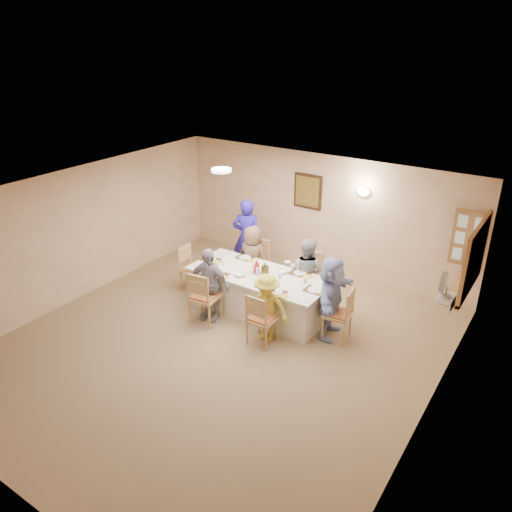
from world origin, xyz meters
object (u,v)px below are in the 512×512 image
Objects in this scene: desk_fan at (445,287)px; chair_front_right at (263,318)px; chair_front_left at (205,296)px; diner_back_left at (252,258)px; condiment_ketchup at (257,266)px; diner_front_left at (209,284)px; chair_back_left at (256,264)px; chair_right_end at (337,313)px; caregiver at (247,238)px; dining_table at (259,293)px; chair_left_end at (193,268)px; chair_back_right at (309,279)px; diner_right_end at (331,298)px; diner_front_right at (267,308)px; diner_back_right at (307,273)px; serving_hatch at (475,258)px.

desk_fan is 2.85m from chair_front_right.
diner_back_left is (0.00, 1.48, 0.16)m from chair_front_left.
condiment_ketchup is (0.55, -0.67, 0.23)m from diner_back_left.
chair_front_right is 1.22m from diner_front_left.
chair_front_left is (0.00, -1.60, 0.02)m from chair_back_left.
chair_right_end is 2.87m from caregiver.
dining_table is 1.00m from chair_back_left.
dining_table is 9.69× the size of condiment_ketchup.
chair_front_right reaches higher than dining_table.
chair_left_end is at bearing 180.00° from dining_table.
chair_back_right is at bearing -175.55° from diner_back_left.
desk_fan reaches higher than diner_right_end.
chair_front_left is (-0.60, -0.80, 0.12)m from dining_table.
chair_back_right is 0.81× the size of diner_front_right.
chair_front_left is 3.80× the size of condiment_ketchup.
desk_fan reaches higher than diner_back_right.
chair_back_left is (-3.89, -0.28, -1.02)m from serving_hatch.
chair_front_right is 0.70× the size of diner_back_left.
chair_left_end is 3.43× the size of condiment_ketchup.
chair_back_right is 1.03× the size of chair_right_end.
caregiver is (-4.34, 0.07, -0.67)m from serving_hatch.
condiment_ketchup is at bearing -162.14° from serving_hatch.
diner_back_left is (-1.20, -0.12, 0.18)m from chair_back_right.
diner_right_end reaches higher than chair_left_end.
diner_right_end reaches higher than diner_back_right.
chair_left_end is 1.56m from condiment_ketchup.
diner_front_left is (-3.89, -1.76, -0.82)m from serving_hatch.
chair_right_end is at bearing -0.22° from condiment_ketchup.
caregiver is at bearing 161.48° from desk_fan.
desk_fan is 2.89m from diner_back_right.
dining_table is 1.55m from chair_right_end.
diner_back_right is (1.20, -0.12, 0.19)m from chair_back_left.
diner_right_end is at bearing 171.37° from desk_fan.
chair_right_end is at bearing -140.02° from chair_front_right.
diner_back_left is 5.01× the size of condiment_ketchup.
chair_front_left is at bearing -96.93° from diner_front_left.
chair_right_end is at bearing 170.69° from desk_fan.
chair_back_right is 0.67× the size of diner_right_end.
diner_back_right is at bearing -90.12° from chair_front_right.
dining_table is 1.78× the size of diner_right_end.
chair_front_left is 0.70× the size of diner_right_end.
chair_front_left is at bearing 81.96° from caregiver.
chair_front_left is at bearing -138.06° from chair_back_right.
diner_front_right is at bearing 90.10° from diner_back_right.
chair_left_end is at bearing -146.89° from chair_back_left.
diner_back_left is 2.13m from diner_right_end.
chair_right_end is 1.65m from condiment_ketchup.
condiment_ketchup is (1.00, -1.14, 0.06)m from caregiver.
diner_back_left is (0.00, -0.12, 0.18)m from chair_back_left.
diner_back_left is at bearing 112.72° from caregiver.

